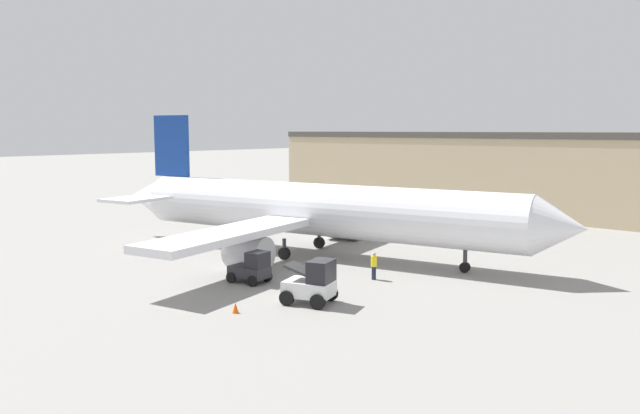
{
  "coord_description": "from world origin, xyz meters",
  "views": [
    {
      "loc": [
        31.38,
        -34.95,
        9.6
      ],
      "look_at": [
        0.0,
        0.0,
        3.76
      ],
      "focal_mm": 35.0,
      "sensor_mm": 36.0,
      "label": 1
    }
  ],
  "objects_px": {
    "ground_crew_worker": "(374,265)",
    "baggage_tug": "(252,268)",
    "airplane": "(310,210)",
    "belt_loader_truck": "(312,283)",
    "safety_cone_near": "(235,308)"
  },
  "relations": [
    {
      "from": "ground_crew_worker",
      "to": "baggage_tug",
      "type": "distance_m",
      "value": 7.81
    },
    {
      "from": "airplane",
      "to": "belt_loader_truck",
      "type": "height_order",
      "value": "airplane"
    },
    {
      "from": "airplane",
      "to": "safety_cone_near",
      "type": "height_order",
      "value": "airplane"
    },
    {
      "from": "airplane",
      "to": "baggage_tug",
      "type": "height_order",
      "value": "airplane"
    },
    {
      "from": "airplane",
      "to": "safety_cone_near",
      "type": "distance_m",
      "value": 16.27
    },
    {
      "from": "baggage_tug",
      "to": "belt_loader_truck",
      "type": "relative_size",
      "value": 0.82
    },
    {
      "from": "safety_cone_near",
      "to": "belt_loader_truck",
      "type": "bearing_deg",
      "value": 65.69
    },
    {
      "from": "airplane",
      "to": "ground_crew_worker",
      "type": "xyz_separation_m",
      "value": [
        8.6,
        -3.22,
        -2.5
      ]
    },
    {
      "from": "airplane",
      "to": "safety_cone_near",
      "type": "xyz_separation_m",
      "value": [
        7.63,
        -14.01,
        -3.17
      ]
    },
    {
      "from": "ground_crew_worker",
      "to": "safety_cone_near",
      "type": "bearing_deg",
      "value": -131.8
    },
    {
      "from": "belt_loader_truck",
      "to": "baggage_tug",
      "type": "bearing_deg",
      "value": 152.26
    },
    {
      "from": "airplane",
      "to": "baggage_tug",
      "type": "relative_size",
      "value": 14.69
    },
    {
      "from": "baggage_tug",
      "to": "belt_loader_truck",
      "type": "distance_m",
      "value": 6.16
    },
    {
      "from": "ground_crew_worker",
      "to": "baggage_tug",
      "type": "height_order",
      "value": "baggage_tug"
    },
    {
      "from": "ground_crew_worker",
      "to": "baggage_tug",
      "type": "xyz_separation_m",
      "value": [
        -5.23,
        -5.8,
        -0.04
      ]
    }
  ]
}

